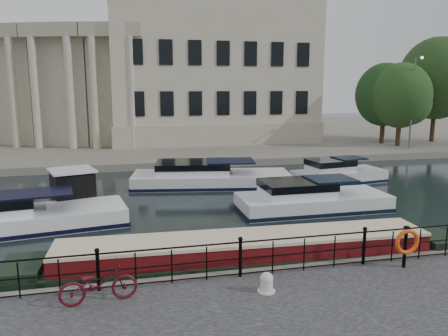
% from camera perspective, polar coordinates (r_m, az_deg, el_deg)
% --- Properties ---
extents(ground_plane, '(160.00, 160.00, 0.00)m').
position_cam_1_polar(ground_plane, '(15.44, -0.13, -12.44)').
color(ground_plane, black).
rests_on(ground_plane, ground).
extents(far_bank, '(120.00, 42.00, 0.55)m').
position_cam_1_polar(far_bank, '(53.26, -9.62, 4.19)').
color(far_bank, '#6B665B').
rests_on(far_bank, ground_plane).
extents(railing, '(24.14, 0.14, 1.22)m').
position_cam_1_polar(railing, '(12.96, 2.15, -11.33)').
color(railing, black).
rests_on(railing, near_quay).
extents(civic_building, '(53.55, 31.84, 16.85)m').
position_cam_1_polar(civic_building, '(48.61, -10.74, 11.55)').
color(civic_building, '#ADA38C').
rests_on(civic_building, far_bank).
extents(bicycle, '(2.04, 0.92, 1.03)m').
position_cam_1_polar(bicycle, '(12.00, -16.09, -14.30)').
color(bicycle, '#4D0D18').
rests_on(bicycle, near_quay).
extents(mooring_bollard, '(0.49, 0.49, 0.55)m').
position_cam_1_polar(mooring_bollard, '(12.27, 5.57, -14.68)').
color(mooring_bollard, silver).
rests_on(mooring_bollard, near_quay).
extents(life_ring_post, '(0.81, 0.21, 1.32)m').
position_cam_1_polar(life_ring_post, '(14.56, 22.78, -8.95)').
color(life_ring_post, black).
rests_on(life_ring_post, near_quay).
extents(narrowboat, '(15.45, 2.66, 1.56)m').
position_cam_1_polar(narrowboat, '(14.84, 2.95, -11.90)').
color(narrowboat, black).
rests_on(narrowboat, ground_plane).
extents(harbour_hut, '(3.32, 3.02, 2.17)m').
position_cam_1_polar(harbour_hut, '(22.65, -19.13, -3.00)').
color(harbour_hut, '#6B665B').
rests_on(harbour_hut, ground_plane).
extents(cabin_cruisers, '(26.38, 11.10, 1.99)m').
position_cam_1_polar(cabin_cruisers, '(23.44, -2.60, -3.45)').
color(cabin_cruisers, white).
rests_on(cabin_cruisers, ground_plane).
extents(trees, '(12.27, 8.57, 10.39)m').
position_cam_1_polar(trees, '(47.19, 24.13, 9.48)').
color(trees, black).
rests_on(trees, far_bank).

